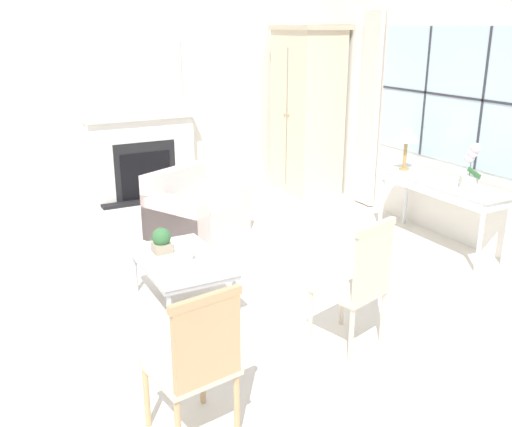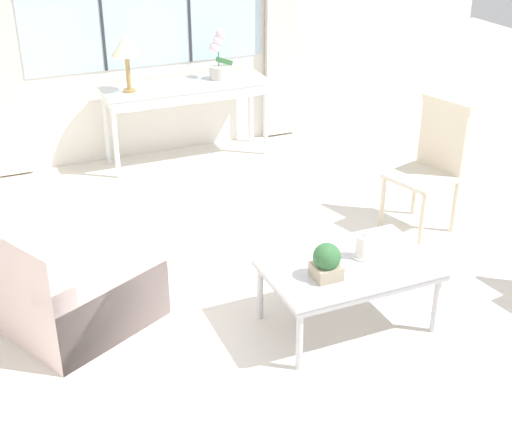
# 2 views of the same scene
# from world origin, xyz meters

# --- Properties ---
(ground_plane) EXTENTS (14.00, 14.00, 0.00)m
(ground_plane) POSITION_xyz_m (0.00, 0.00, 0.00)
(ground_plane) COLOR silver
(wall_back_windowed) EXTENTS (7.20, 0.14, 2.80)m
(wall_back_windowed) POSITION_xyz_m (0.00, 3.02, 1.39)
(wall_back_windowed) COLOR silver
(wall_back_windowed) RESTS_ON ground_plane
(wall_left) EXTENTS (0.06, 7.20, 2.80)m
(wall_left) POSITION_xyz_m (-3.03, 0.60, 1.40)
(wall_left) COLOR silver
(wall_left) RESTS_ON ground_plane
(fireplace) EXTENTS (0.34, 1.49, 2.13)m
(fireplace) POSITION_xyz_m (-2.91, 0.45, 0.69)
(fireplace) COLOR black
(fireplace) RESTS_ON ground_plane
(armoire) EXTENTS (1.01, 0.70, 2.27)m
(armoire) POSITION_xyz_m (-2.27, 2.63, 1.14)
(armoire) COLOR beige
(armoire) RESTS_ON ground_plane
(console_table) EXTENTS (1.51, 0.45, 0.73)m
(console_table) POSITION_xyz_m (0.25, 2.71, 0.65)
(console_table) COLOR silver
(console_table) RESTS_ON ground_plane
(table_lamp) EXTENTS (0.26, 0.26, 0.50)m
(table_lamp) POSITION_xyz_m (-0.28, 2.65, 1.13)
(table_lamp) COLOR #9E7F47
(table_lamp) RESTS_ON console_table
(potted_orchid) EXTENTS (0.23, 0.18, 0.45)m
(potted_orchid) POSITION_xyz_m (0.58, 2.73, 0.92)
(potted_orchid) COLOR #BCB7AD
(potted_orchid) RESTS_ON console_table
(armchair_upholstered) EXTENTS (1.15, 1.19, 0.74)m
(armchair_upholstered) POSITION_xyz_m (-1.27, 0.53, 0.25)
(armchair_upholstered) COLOR beige
(armchair_upholstered) RESTS_ON ground_plane
(side_chair_wooden) EXTENTS (0.54, 0.54, 0.99)m
(side_chair_wooden) POSITION_xyz_m (1.50, 0.68, 0.55)
(side_chair_wooden) COLOR beige
(side_chair_wooden) RESTS_ON ground_plane
(accent_chair_wooden) EXTENTS (0.50, 0.50, 0.96)m
(accent_chair_wooden) POSITION_xyz_m (1.88, -0.72, 0.53)
(accent_chair_wooden) COLOR beige
(accent_chair_wooden) RESTS_ON ground_plane
(coffee_table) EXTENTS (1.00, 0.64, 0.44)m
(coffee_table) POSITION_xyz_m (0.28, -0.22, 0.39)
(coffee_table) COLOR #BCBCC1
(coffee_table) RESTS_ON ground_plane
(potted_plant_small) EXTENTS (0.16, 0.16, 0.21)m
(potted_plant_small) POSITION_xyz_m (0.08, -0.31, 0.54)
(potted_plant_small) COLOR tan
(potted_plant_small) RESTS_ON coffee_table
(pillar_candle) EXTENTS (0.12, 0.12, 0.16)m
(pillar_candle) POSITION_xyz_m (0.38, -0.20, 0.50)
(pillar_candle) COLOR silver
(pillar_candle) RESTS_ON coffee_table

